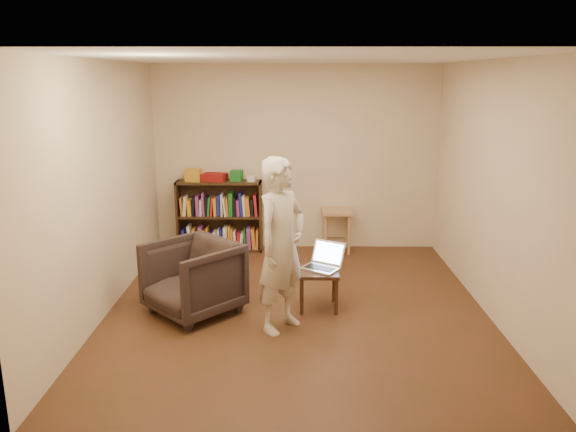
{
  "coord_description": "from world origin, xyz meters",
  "views": [
    {
      "loc": [
        -0.04,
        -5.63,
        2.44
      ],
      "look_at": [
        -0.1,
        0.35,
        0.94
      ],
      "focal_mm": 35.0,
      "sensor_mm": 36.0,
      "label": 1
    }
  ],
  "objects_px": {
    "side_table": "(319,277)",
    "person": "(282,246)",
    "armchair": "(193,278)",
    "stool": "(337,218)",
    "bookshelf": "(220,220)",
    "laptop": "(323,263)"
  },
  "relations": [
    {
      "from": "bookshelf",
      "to": "side_table",
      "type": "distance_m",
      "value": 2.47
    },
    {
      "from": "side_table",
      "to": "person",
      "type": "height_order",
      "value": "person"
    },
    {
      "from": "bookshelf",
      "to": "person",
      "type": "xyz_separation_m",
      "value": [
        0.93,
        -2.59,
        0.42
      ]
    },
    {
      "from": "stool",
      "to": "bookshelf",
      "type": "bearing_deg",
      "value": 177.79
    },
    {
      "from": "side_table",
      "to": "laptop",
      "type": "xyz_separation_m",
      "value": [
        0.05,
        0.09,
        0.13
      ]
    },
    {
      "from": "laptop",
      "to": "bookshelf",
      "type": "bearing_deg",
      "value": 156.36
    },
    {
      "from": "bookshelf",
      "to": "person",
      "type": "distance_m",
      "value": 2.78
    },
    {
      "from": "bookshelf",
      "to": "laptop",
      "type": "bearing_deg",
      "value": -55.62
    },
    {
      "from": "stool",
      "to": "laptop",
      "type": "xyz_separation_m",
      "value": [
        -0.29,
        -1.94,
        -0.0
      ]
    },
    {
      "from": "bookshelf",
      "to": "stool",
      "type": "bearing_deg",
      "value": -2.21
    },
    {
      "from": "armchair",
      "to": "person",
      "type": "relative_size",
      "value": 0.5
    },
    {
      "from": "bookshelf",
      "to": "side_table",
      "type": "height_order",
      "value": "bookshelf"
    },
    {
      "from": "laptop",
      "to": "person",
      "type": "xyz_separation_m",
      "value": [
        -0.44,
        -0.59,
        0.37
      ]
    },
    {
      "from": "stool",
      "to": "person",
      "type": "height_order",
      "value": "person"
    },
    {
      "from": "person",
      "to": "stool",
      "type": "bearing_deg",
      "value": 21.52
    },
    {
      "from": "armchair",
      "to": "laptop",
      "type": "relative_size",
      "value": 1.67
    },
    {
      "from": "laptop",
      "to": "person",
      "type": "distance_m",
      "value": 0.82
    },
    {
      "from": "laptop",
      "to": "person",
      "type": "bearing_deg",
      "value": -94.58
    },
    {
      "from": "armchair",
      "to": "side_table",
      "type": "distance_m",
      "value": 1.33
    },
    {
      "from": "bookshelf",
      "to": "armchair",
      "type": "height_order",
      "value": "bookshelf"
    },
    {
      "from": "side_table",
      "to": "person",
      "type": "bearing_deg",
      "value": -127.33
    },
    {
      "from": "armchair",
      "to": "person",
      "type": "bearing_deg",
      "value": 23.06
    }
  ]
}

